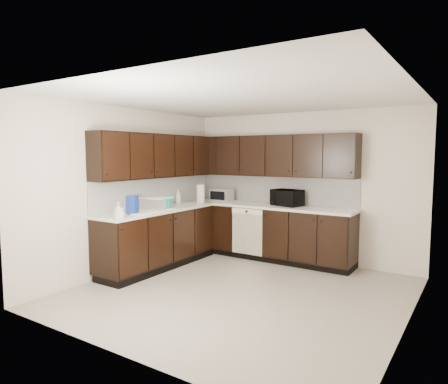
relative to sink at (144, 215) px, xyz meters
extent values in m
plane|color=#A69A89|center=(1.68, 0.01, -0.88)|extent=(4.00, 4.00, 0.00)
plane|color=white|center=(1.68, 0.01, 1.62)|extent=(4.00, 4.00, 0.00)
cube|color=beige|center=(1.68, 2.01, 0.37)|extent=(4.00, 0.02, 2.50)
cube|color=beige|center=(-0.32, 0.01, 0.37)|extent=(0.02, 4.00, 2.50)
cube|color=beige|center=(3.68, 0.01, 0.37)|extent=(0.02, 4.00, 2.50)
cube|color=beige|center=(1.68, -1.99, 0.37)|extent=(4.00, 0.02, 2.50)
cube|color=black|center=(1.18, 1.71, -0.43)|extent=(3.00, 0.60, 0.90)
cube|color=black|center=(-0.02, 0.31, -0.43)|extent=(0.60, 2.20, 0.90)
cube|color=black|center=(1.18, 1.74, -0.83)|extent=(3.00, 0.54, 0.10)
cube|color=black|center=(0.01, 0.31, -0.83)|extent=(0.54, 2.20, 0.10)
cube|color=silver|center=(1.18, 1.71, 0.04)|extent=(3.03, 0.63, 0.04)
cube|color=silver|center=(-0.02, 0.31, 0.04)|extent=(0.63, 2.23, 0.04)
cube|color=white|center=(1.18, 2.00, 0.30)|extent=(3.00, 0.02, 0.48)
cube|color=white|center=(-0.31, 0.61, 0.30)|extent=(0.02, 2.80, 0.48)
cube|color=black|center=(1.18, 1.85, 0.89)|extent=(3.00, 0.33, 0.70)
cube|color=black|center=(-0.15, 0.45, 0.89)|extent=(0.33, 2.47, 0.70)
cube|color=#F1E5C5|center=(0.98, 1.42, -0.38)|extent=(0.58, 0.02, 0.78)
cube|color=#F1E5C5|center=(0.98, 1.42, -0.04)|extent=(0.58, 0.03, 0.08)
cylinder|color=black|center=(0.98, 1.40, -0.04)|extent=(0.04, 0.02, 0.04)
cube|color=#F1E5C5|center=(0.00, 0.01, 0.06)|extent=(0.54, 0.82, 0.03)
cube|color=#F1E5C5|center=(0.00, -0.19, -0.02)|extent=(0.42, 0.34, 0.16)
cube|color=#F1E5C5|center=(0.00, 0.21, -0.02)|extent=(0.42, 0.34, 0.16)
cylinder|color=silver|center=(-0.22, 0.01, 0.19)|extent=(0.03, 0.03, 0.26)
cylinder|color=silver|center=(-0.17, 0.01, 0.31)|extent=(0.14, 0.02, 0.02)
cylinder|color=#B2B2B7|center=(0.00, -0.19, 0.01)|extent=(0.20, 0.20, 0.10)
imported|color=black|center=(1.55, 1.76, 0.19)|extent=(0.55, 0.44, 0.27)
imported|color=gray|center=(0.20, -0.69, 0.17)|extent=(0.13, 0.13, 0.22)
imported|color=gray|center=(-0.16, 0.99, 0.19)|extent=(0.13, 0.13, 0.26)
cube|color=silver|center=(0.29, 1.69, 0.18)|extent=(0.39, 0.30, 0.24)
cube|color=silver|center=(-0.01, 0.23, 0.15)|extent=(0.58, 0.51, 0.19)
cylinder|color=#102E99|center=(0.08, -0.32, 0.19)|extent=(0.23, 0.23, 0.27)
cylinder|color=#0D8891|center=(0.17, 0.35, 0.17)|extent=(0.12, 0.12, 0.22)
cylinder|color=silver|center=(0.05, 1.36, 0.22)|extent=(0.16, 0.16, 0.32)
camera|label=1|loc=(4.29, -4.35, 0.92)|focal=32.00mm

